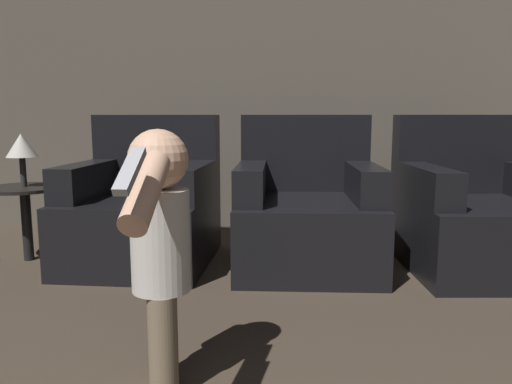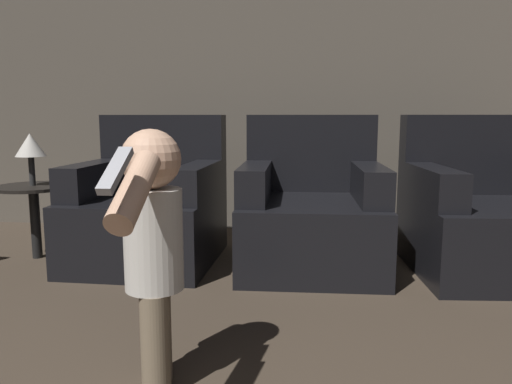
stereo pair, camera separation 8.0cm
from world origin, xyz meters
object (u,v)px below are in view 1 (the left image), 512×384
at_px(person_toddler, 160,241).
at_px(lamp, 21,147).
at_px(armchair_right, 477,216).
at_px(armchair_left, 144,211).
at_px(armchair_middle, 306,214).

bearing_deg(person_toddler, lamp, 26.89).
bearing_deg(lamp, armchair_right, 1.21).
height_order(armchair_left, armchair_right, same).
bearing_deg(armchair_left, armchair_middle, 0.95).
bearing_deg(armchair_middle, armchair_left, 178.14).
height_order(armchair_middle, armchair_right, same).
bearing_deg(armchair_left, person_toddler, -70.01).
xyz_separation_m(person_toddler, lamp, (-1.22, 1.39, 0.20)).
bearing_deg(person_toddler, armchair_right, -59.79).
bearing_deg(armchair_right, lamp, 176.44).
height_order(person_toddler, lamp, person_toddler).
height_order(armchair_middle, lamp, armchair_middle).
distance_m(armchair_middle, lamp, 1.75).
xyz_separation_m(armchair_left, person_toddler, (0.50, -1.45, 0.19)).
bearing_deg(lamp, person_toddler, -48.77).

